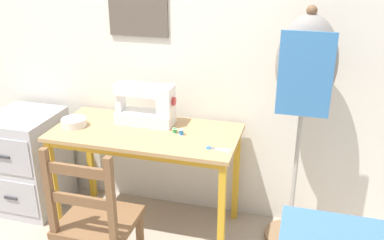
# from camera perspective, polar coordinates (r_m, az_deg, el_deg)

# --- Properties ---
(wall_back) EXTENTS (10.00, 0.07, 2.55)m
(wall_back) POSITION_cam_1_polar(r_m,az_deg,el_deg) (2.90, -4.15, 11.35)
(wall_back) COLOR silver
(wall_back) RESTS_ON ground_plane
(sewing_table) EXTENTS (1.20, 0.57, 0.72)m
(sewing_table) POSITION_cam_1_polar(r_m,az_deg,el_deg) (2.77, -6.28, -3.16)
(sewing_table) COLOR tan
(sewing_table) RESTS_ON ground_plane
(sewing_machine) EXTENTS (0.40, 0.16, 0.29)m
(sewing_machine) POSITION_cam_1_polar(r_m,az_deg,el_deg) (2.81, -5.90, 1.89)
(sewing_machine) COLOR white
(sewing_machine) RESTS_ON sewing_table
(fabric_bowl) EXTENTS (0.16, 0.16, 0.05)m
(fabric_bowl) POSITION_cam_1_polar(r_m,az_deg,el_deg) (2.89, -15.46, -0.27)
(fabric_bowl) COLOR silver
(fabric_bowl) RESTS_ON sewing_table
(scissors) EXTENTS (0.15, 0.05, 0.01)m
(scissors) POSITION_cam_1_polar(r_m,az_deg,el_deg) (2.49, 3.05, -3.84)
(scissors) COLOR silver
(scissors) RESTS_ON sewing_table
(thread_spool_near_machine) EXTENTS (0.03, 0.03, 0.03)m
(thread_spool_near_machine) POSITION_cam_1_polar(r_m,az_deg,el_deg) (2.69, -2.33, -1.45)
(thread_spool_near_machine) COLOR green
(thread_spool_near_machine) RESTS_ON sewing_table
(thread_spool_mid_table) EXTENTS (0.03, 0.03, 0.04)m
(thread_spool_mid_table) POSITION_cam_1_polar(r_m,az_deg,el_deg) (2.66, -1.44, -1.64)
(thread_spool_mid_table) COLOR #2875C1
(thread_spool_mid_table) RESTS_ON sewing_table
(wooden_chair) EXTENTS (0.40, 0.38, 0.91)m
(wooden_chair) POSITION_cam_1_polar(r_m,az_deg,el_deg) (2.44, -12.68, -13.26)
(wooden_chair) COLOR brown
(wooden_chair) RESTS_ON ground_plane
(filing_cabinet) EXTENTS (0.44, 0.50, 0.72)m
(filing_cabinet) POSITION_cam_1_polar(r_m,az_deg,el_deg) (3.35, -20.87, -5.16)
(filing_cabinet) COLOR #B7B7BC
(filing_cabinet) RESTS_ON ground_plane
(dress_form) EXTENTS (0.35, 0.32, 1.52)m
(dress_form) POSITION_cam_1_polar(r_m,az_deg,el_deg) (2.55, 14.83, 5.55)
(dress_form) COLOR #846647
(dress_form) RESTS_ON ground_plane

